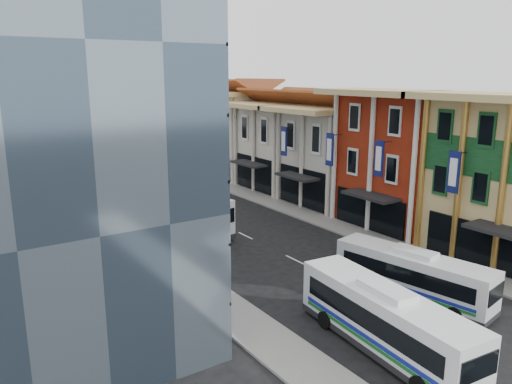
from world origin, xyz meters
TOP-DOWN VIEW (x-y plane):
  - ground at (0.00, 0.00)m, footprint 200.00×200.00m
  - sidewalk_right at (8.50, 22.00)m, footprint 3.00×90.00m
  - sidewalk_left at (-8.50, 22.00)m, footprint 3.00×90.00m
  - shophouse_red at (14.00, 17.00)m, footprint 8.00×10.00m
  - shophouse_cream_near at (14.00, 26.50)m, footprint 8.00×9.00m
  - shophouse_cream_mid at (14.00, 35.50)m, footprint 8.00×9.00m
  - shophouse_cream_far at (14.00, 46.00)m, footprint 8.00×12.00m
  - office_tower at (-17.00, 19.00)m, footprint 12.00×26.00m
  - office_block_far at (-16.00, 42.00)m, footprint 10.00×18.00m
  - bus_left_near at (-4.14, 2.44)m, footprint 3.56×11.22m
  - bus_left_far at (-4.05, 27.01)m, footprint 5.45×12.57m
  - bus_right at (2.00, 5.74)m, footprint 4.17×10.35m

SIDE VIEW (x-z plane):
  - ground at x=0.00m, z-range 0.00..0.00m
  - sidewalk_right at x=8.50m, z-range 0.00..0.15m
  - sidewalk_left at x=-8.50m, z-range 0.00..0.15m
  - bus_right at x=2.00m, z-range 0.00..3.24m
  - bus_left_near at x=-4.14m, z-range 0.00..3.54m
  - bus_left_far at x=-4.05m, z-range 0.00..3.93m
  - shophouse_cream_near at x=14.00m, z-range 0.00..10.00m
  - shophouse_cream_mid at x=14.00m, z-range 0.00..10.00m
  - shophouse_cream_far at x=14.00m, z-range 0.00..11.00m
  - shophouse_red at x=14.00m, z-range 0.00..12.00m
  - office_block_far at x=-16.00m, z-range 0.00..14.00m
  - office_tower at x=-17.00m, z-range 0.00..30.00m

